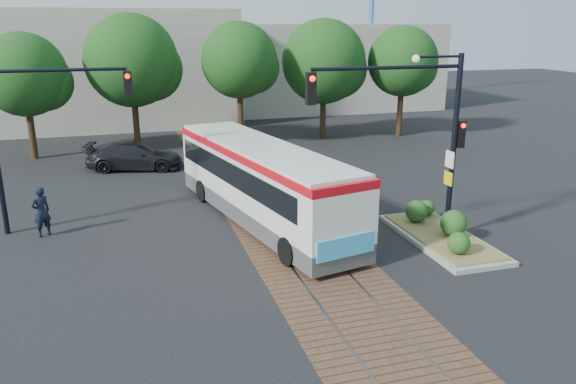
% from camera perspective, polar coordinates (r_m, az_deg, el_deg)
% --- Properties ---
extents(ground, '(120.00, 120.00, 0.00)m').
position_cam_1_polar(ground, '(18.83, 1.07, -5.41)').
color(ground, black).
rests_on(ground, ground).
extents(trackbed, '(3.60, 40.00, 0.02)m').
position_cam_1_polar(trackbed, '(22.43, -2.05, -1.68)').
color(trackbed, brown).
rests_on(trackbed, ground).
extents(tree_row, '(26.40, 5.60, 7.67)m').
position_cam_1_polar(tree_row, '(33.72, -5.61, 12.90)').
color(tree_row, '#382314').
rests_on(tree_row, ground).
extents(warehouses, '(40.00, 13.00, 8.00)m').
position_cam_1_polar(warehouses, '(45.71, -10.88, 12.41)').
color(warehouses, '#ADA899').
rests_on(warehouses, ground).
extents(city_bus, '(4.53, 11.08, 2.90)m').
position_cam_1_polar(city_bus, '(20.55, -2.69, 1.27)').
color(city_bus, '#424244').
rests_on(city_bus, ground).
extents(traffic_island, '(2.20, 5.20, 1.13)m').
position_cam_1_polar(traffic_island, '(19.89, 15.26, -3.77)').
color(traffic_island, gray).
rests_on(traffic_island, ground).
extents(signal_pole_main, '(5.49, 0.46, 6.00)m').
position_cam_1_polar(signal_pole_main, '(18.51, 13.48, 7.14)').
color(signal_pole_main, black).
rests_on(signal_pole_main, ground).
extents(signal_pole_left, '(4.99, 0.34, 6.00)m').
position_cam_1_polar(signal_pole_left, '(21.06, -24.91, 6.36)').
color(signal_pole_left, black).
rests_on(signal_pole_left, ground).
extents(officer, '(0.78, 0.71, 1.78)m').
position_cam_1_polar(officer, '(21.11, -23.79, -1.84)').
color(officer, black).
rests_on(officer, ground).
extents(parked_car, '(5.02, 2.92, 1.37)m').
position_cam_1_polar(parked_car, '(29.34, -15.32, 3.56)').
color(parked_car, black).
rests_on(parked_car, ground).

